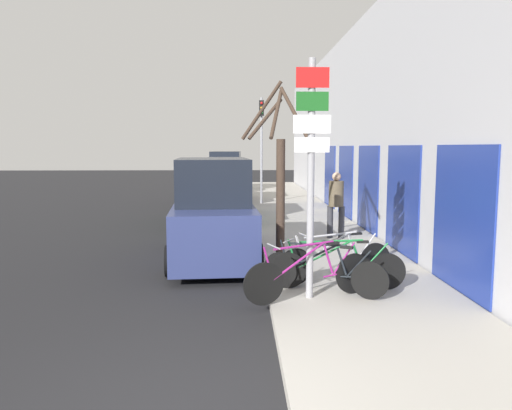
% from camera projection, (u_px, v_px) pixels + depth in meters
% --- Properties ---
extents(ground_plane, '(80.00, 80.00, 0.00)m').
position_uv_depth(ground_plane, '(223.00, 229.00, 15.75)').
color(ground_plane, black).
extents(sidewalk_curb, '(3.20, 32.00, 0.15)m').
position_uv_depth(sidewalk_curb, '(296.00, 214.00, 18.60)').
color(sidewalk_curb, '#ADA89E').
rests_on(sidewalk_curb, ground).
extents(building_facade, '(0.23, 32.00, 6.50)m').
position_uv_depth(building_facade, '(344.00, 129.00, 18.21)').
color(building_facade, '#BCBCC1').
rests_on(building_facade, ground).
extents(signpost, '(0.58, 0.13, 3.78)m').
position_uv_depth(signpost, '(311.00, 167.00, 7.82)').
color(signpost, '#939399').
rests_on(signpost, sidewalk_curb).
extents(bicycle_0, '(2.16, 0.87, 0.93)m').
position_uv_depth(bicycle_0, '(311.00, 275.00, 7.93)').
color(bicycle_0, black).
rests_on(bicycle_0, sidewalk_curb).
extents(bicycle_1, '(1.93, 1.08, 0.85)m').
position_uv_depth(bicycle_1, '(323.00, 271.00, 8.27)').
color(bicycle_1, black).
rests_on(bicycle_1, sidewalk_curb).
extents(bicycle_2, '(2.31, 0.44, 0.87)m').
position_uv_depth(bicycle_2, '(337.00, 267.00, 8.51)').
color(bicycle_2, black).
rests_on(bicycle_2, sidewalk_curb).
extents(bicycle_3, '(2.16, 0.72, 0.90)m').
position_uv_depth(bicycle_3, '(336.00, 260.00, 9.02)').
color(bicycle_3, black).
rests_on(bicycle_3, sidewalk_curb).
extents(parked_car_0, '(2.17, 4.85, 2.32)m').
position_uv_depth(parked_car_0, '(213.00, 215.00, 11.33)').
color(parked_car_0, navy).
rests_on(parked_car_0, ground).
extents(parked_car_1, '(2.13, 4.76, 2.14)m').
position_uv_depth(parked_car_1, '(219.00, 194.00, 17.00)').
color(parked_car_1, '#144728').
rests_on(parked_car_1, ground).
extents(parked_car_2, '(2.01, 4.32, 2.10)m').
position_uv_depth(parked_car_2, '(225.00, 183.00, 22.64)').
color(parked_car_2, black).
rests_on(parked_car_2, ground).
extents(parked_car_3, '(2.14, 4.78, 2.32)m').
position_uv_depth(parked_car_3, '(226.00, 174.00, 28.18)').
color(parked_car_3, '#B2B7BC').
rests_on(parked_car_3, ground).
extents(pedestrian_near, '(0.45, 0.39, 1.76)m').
position_uv_depth(pedestrian_near, '(336.00, 200.00, 13.22)').
color(pedestrian_near, '#333338').
rests_on(pedestrian_near, sidewalk_curb).
extents(street_tree, '(1.32, 1.35, 3.79)m').
position_uv_depth(street_tree, '(279.00, 179.00, 10.42)').
color(street_tree, '#3D2D23').
rests_on(street_tree, sidewalk_curb).
extents(traffic_light, '(0.20, 0.30, 4.50)m').
position_uv_depth(traffic_light, '(261.00, 136.00, 21.22)').
color(traffic_light, '#939399').
rests_on(traffic_light, sidewalk_curb).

